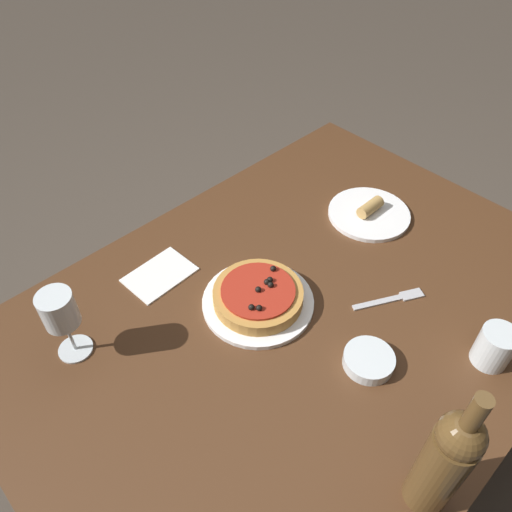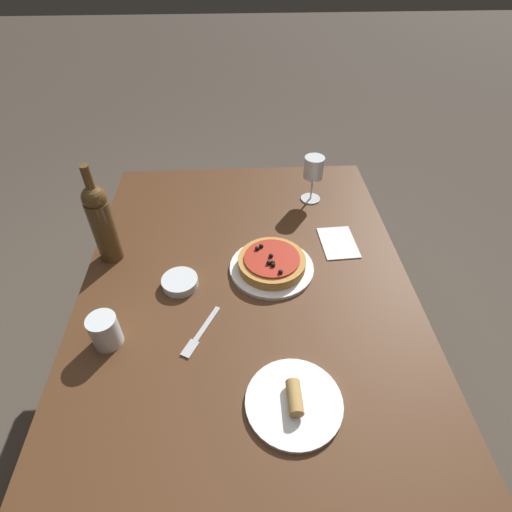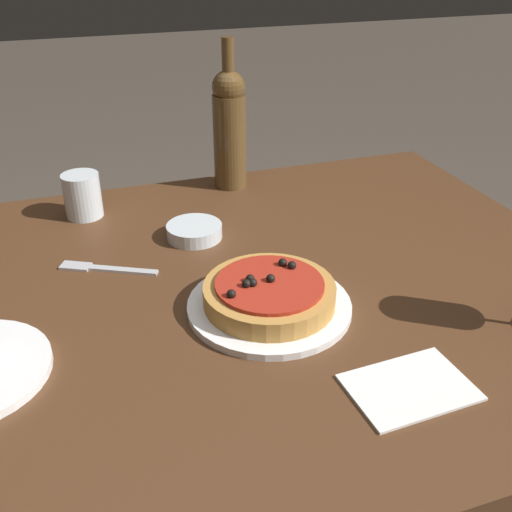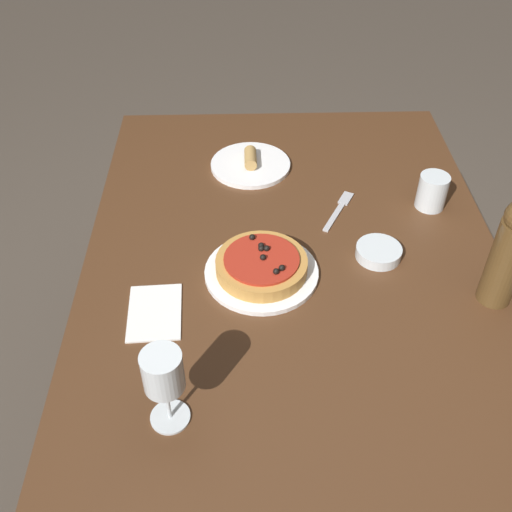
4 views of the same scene
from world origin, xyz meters
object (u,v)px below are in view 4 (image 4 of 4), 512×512
object	(u,v)px
wine_bottle	(511,250)
side_plate	(251,164)
dinner_plate	(261,272)
dining_table	(292,278)
pizza	(262,264)
water_cup	(432,191)
fork	(339,209)
wine_glass	(163,375)
side_bowl	(379,252)

from	to	relation	value
wine_bottle	side_plate	size ratio (longest dim) A/B	1.46
dinner_plate	dining_table	bearing A→B (deg)	130.67
dinner_plate	pizza	bearing A→B (deg)	133.57
dining_table	pizza	bearing A→B (deg)	-49.33
dining_table	water_cup	bearing A→B (deg)	115.90
wine_bottle	fork	xyz separation A→B (m)	(-0.32, -0.29, -0.14)
dinner_plate	wine_bottle	bearing A→B (deg)	80.10
wine_glass	pizza	bearing A→B (deg)	154.28
fork	side_bowl	bearing A→B (deg)	-132.26
pizza	wine_bottle	size ratio (longest dim) A/B	0.63
wine_bottle	side_bowl	world-z (taller)	wine_bottle
pizza	fork	bearing A→B (deg)	138.44
wine_glass	side_plate	size ratio (longest dim) A/B	0.78
dinner_plate	pizza	size ratio (longest dim) A/B	1.25
dinner_plate	fork	size ratio (longest dim) A/B	1.57
pizza	side_bowl	xyz separation A→B (m)	(-0.05, 0.27, -0.02)
pizza	side_plate	xyz separation A→B (m)	(-0.44, -0.02, -0.02)
side_plate	side_bowl	bearing A→B (deg)	36.97
dining_table	dinner_plate	size ratio (longest dim) A/B	5.23
water_cup	fork	world-z (taller)	water_cup
dining_table	wine_glass	world-z (taller)	wine_glass
side_bowl	side_plate	bearing A→B (deg)	-143.03
pizza	dinner_plate	bearing A→B (deg)	-46.43
dinner_plate	wine_bottle	xyz separation A→B (m)	(0.09, 0.50, 0.13)
dinner_plate	wine_glass	xyz separation A→B (m)	(0.37, -0.18, 0.12)
dinner_plate	side_plate	bearing A→B (deg)	-178.03
pizza	side_plate	size ratio (longest dim) A/B	0.92
water_cup	side_plate	world-z (taller)	water_cup
pizza	water_cup	world-z (taller)	water_cup
dinner_plate	wine_glass	distance (m)	0.42
wine_bottle	side_plate	world-z (taller)	wine_bottle
dining_table	side_plate	world-z (taller)	side_plate
side_plate	pizza	bearing A→B (deg)	1.99
pizza	dining_table	bearing A→B (deg)	130.67
wine_glass	wine_bottle	distance (m)	0.73
pizza	fork	xyz separation A→B (m)	(-0.23, 0.21, -0.03)
wine_bottle	side_bowl	bearing A→B (deg)	-121.88
side_bowl	side_plate	xyz separation A→B (m)	(-0.38, -0.29, -0.00)
water_cup	side_plate	xyz separation A→B (m)	(-0.19, -0.45, -0.04)
wine_glass	side_bowl	world-z (taller)	wine_glass
dinner_plate	side_bowl	bearing A→B (deg)	100.92
dining_table	side_bowl	bearing A→B (deg)	85.97
wine_glass	side_bowl	size ratio (longest dim) A/B	1.64
dinner_plate	wine_bottle	world-z (taller)	wine_bottle
pizza	wine_bottle	world-z (taller)	wine_bottle
water_cup	side_bowl	xyz separation A→B (m)	(0.19, -0.17, -0.03)
wine_glass	side_bowl	distance (m)	0.63
wine_glass	side_plate	world-z (taller)	wine_glass
pizza	side_bowl	size ratio (longest dim) A/B	1.94
dinner_plate	pizza	world-z (taller)	pizza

